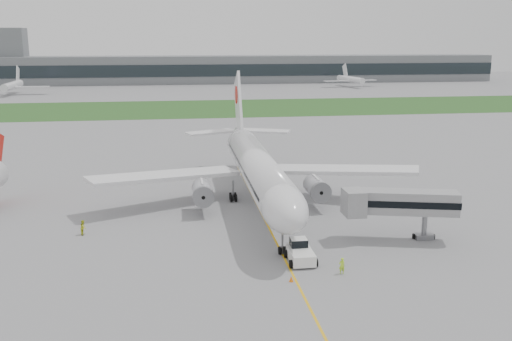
{
  "coord_description": "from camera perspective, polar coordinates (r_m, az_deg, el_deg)",
  "views": [
    {
      "loc": [
        -11.46,
        -73.77,
        23.67
      ],
      "look_at": [
        -0.51,
        2.0,
        5.67
      ],
      "focal_mm": 40.0,
      "sensor_mm": 36.0,
      "label": 1
    }
  ],
  "objects": [
    {
      "name": "distant_aircraft_right",
      "position": [
        282.96,
        9.4,
        8.25
      ],
      "size": [
        30.88,
        28.29,
        10.38
      ],
      "primitive_type": null,
      "rotation": [
        0.0,
        0.0,
        0.17
      ],
      "color": "silver",
      "rests_on": "ground"
    },
    {
      "name": "ground_crew_near",
      "position": [
        59.64,
        8.58,
        -9.4
      ],
      "size": [
        0.66,
        0.45,
        1.75
      ],
      "primitive_type": "imported",
      "rotation": [
        0.0,
        0.0,
        3.2
      ],
      "color": "#BAF528",
      "rests_on": "ground"
    },
    {
      "name": "apron_markings",
      "position": [
        73.62,
        1.18,
        -5.53
      ],
      "size": [
        70.0,
        70.0,
        0.04
      ],
      "primitive_type": null,
      "color": "#EBAE14",
      "rests_on": "ground"
    },
    {
      "name": "safety_cone_left",
      "position": [
        57.55,
        3.54,
        -10.76
      ],
      "size": [
        0.43,
        0.43,
        0.59
      ],
      "primitive_type": "cone",
      "color": "orange",
      "rests_on": "ground"
    },
    {
      "name": "grass_strip",
      "position": [
        195.54,
        -4.83,
        6.23
      ],
      "size": [
        600.0,
        50.0,
        0.02
      ],
      "primitive_type": "cube",
      "color": "#2C5A21",
      "rests_on": "ground"
    },
    {
      "name": "ground",
      "position": [
        78.32,
        0.58,
        -4.36
      ],
      "size": [
        600.0,
        600.0,
        0.0
      ],
      "primitive_type": "plane",
      "color": "gray",
      "rests_on": "ground"
    },
    {
      "name": "safety_cone_right",
      "position": [
        61.15,
        3.75,
        -9.28
      ],
      "size": [
        0.42,
        0.42,
        0.58
      ],
      "primitive_type": "cone",
      "color": "orange",
      "rests_on": "ground"
    },
    {
      "name": "distant_aircraft_left",
      "position": [
        261.14,
        -23.12,
        6.98
      ],
      "size": [
        29.55,
        26.16,
        11.18
      ],
      "primitive_type": null,
      "rotation": [
        0.0,
        0.0,
        0.01
      ],
      "color": "silver",
      "rests_on": "ground"
    },
    {
      "name": "terminal_building",
      "position": [
        304.31,
        -6.15,
        10.01
      ],
      "size": [
        320.0,
        22.3,
        14.0
      ],
      "color": "slate",
      "rests_on": "ground"
    },
    {
      "name": "control_tower",
      "position": [
        316.58,
        -22.79,
        7.92
      ],
      "size": [
        12.0,
        12.0,
        56.0
      ],
      "primitive_type": null,
      "color": "slate",
      "rests_on": "ground"
    },
    {
      "name": "airliner",
      "position": [
        81.49,
        0.07,
        0.46
      ],
      "size": [
        48.13,
        53.95,
        17.88
      ],
      "color": "silver",
      "rests_on": "ground"
    },
    {
      "name": "jet_bridge",
      "position": [
        69.3,
        13.86,
        -3.15
      ],
      "size": [
        13.58,
        5.83,
        6.2
      ],
      "rotation": [
        0.0,
        0.0,
        -0.25
      ],
      "color": "#959597",
      "rests_on": "ground"
    },
    {
      "name": "pushback_tug",
      "position": [
        62.32,
        4.43,
        -8.1
      ],
      "size": [
        3.02,
        4.43,
        2.26
      ],
      "rotation": [
        0.0,
        0.0,
        -0.01
      ],
      "color": "white",
      "rests_on": "ground"
    },
    {
      "name": "ground_crew_far",
      "position": [
        73.17,
        -16.88,
        -5.47
      ],
      "size": [
        0.82,
        0.99,
        1.86
      ],
      "primitive_type": "imported",
      "rotation": [
        0.0,
        0.0,
        1.43
      ],
      "color": "gold",
      "rests_on": "ground"
    }
  ]
}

